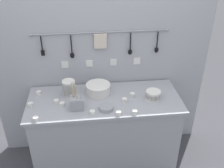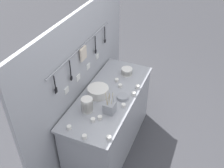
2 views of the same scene
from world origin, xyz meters
The scene contains 18 objects.
ground_plane centered at (0.00, 0.00, 0.00)m, with size 20.00×20.00×0.00m, color #424247.
counter centered at (0.00, 0.00, 0.43)m, with size 1.52×0.63×0.85m.
back_wall centered at (0.00, 0.35, 0.92)m, with size 2.32×0.08×1.83m.
bowl_stack_nested_right centered at (0.48, -0.04, 0.90)m, with size 0.14×0.14×0.09m.
bowl_stack_short_front centered at (-0.35, 0.11, 0.94)m, with size 0.13×0.13×0.17m.
plate_stack centered at (-0.05, 0.12, 0.91)m, with size 0.25×0.25×0.10m.
steel_mixing_bowl centered at (0.00, -0.17, 0.87)m, with size 0.14×0.14×0.04m.
cutlery_caddy centered at (-0.27, -0.12, 0.92)m, with size 0.12×0.12×0.28m.
cup_front_left centered at (0.11, -0.27, 0.87)m, with size 0.05×0.05×0.04m.
cup_back_right centered at (0.28, 0.02, 0.87)m, with size 0.05×0.05×0.04m.
cup_edge_far centered at (-0.66, 0.16, 0.87)m, with size 0.05×0.05×0.04m.
cup_edge_near centered at (-0.71, -0.04, 0.87)m, with size 0.05×0.05×0.04m.
cup_centre centered at (-0.13, -0.23, 0.87)m, with size 0.05×0.05×0.04m.
cup_by_caddy centered at (-0.41, -0.07, 0.87)m, with size 0.05×0.05×0.04m.
cup_front_right centered at (0.19, -0.07, 0.87)m, with size 0.05×0.05×0.04m.
cup_mid_row centered at (0.25, -0.27, 0.87)m, with size 0.05×0.05×0.04m.
cup_beside_plates centered at (-0.47, -0.02, 0.87)m, with size 0.05×0.05×0.04m.
cup_back_left centered at (-0.63, -0.27, 0.87)m, with size 0.05×0.05×0.04m.
Camera 2 is at (-2.20, -0.96, 2.81)m, focal length 42.00 mm.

